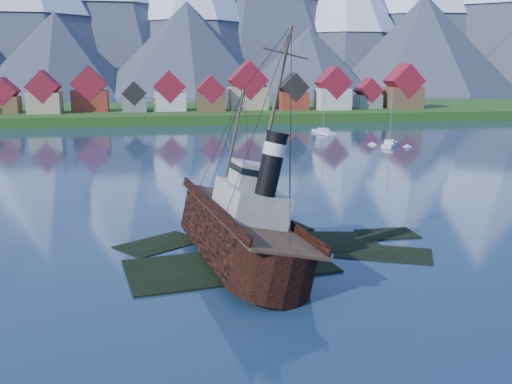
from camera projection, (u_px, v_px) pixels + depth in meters
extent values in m
plane|color=#1A3149|center=(258.00, 258.00, 53.24)|extent=(1400.00, 1400.00, 0.00)
cube|color=black|center=(230.00, 270.00, 50.84)|extent=(19.08, 11.42, 1.00)
cube|color=black|center=(308.00, 245.00, 58.25)|extent=(15.15, 9.76, 1.00)
cube|color=black|center=(261.00, 233.00, 62.31)|extent=(11.45, 9.06, 1.00)
cube|color=black|center=(383.00, 258.00, 54.54)|extent=(10.27, 8.34, 1.00)
cube|color=black|center=(160.00, 248.00, 57.46)|extent=(9.42, 8.68, 1.00)
cube|color=black|center=(387.00, 238.00, 60.84)|extent=(6.00, 4.00, 1.00)
cube|color=#183F12|center=(174.00, 116.00, 216.53)|extent=(600.00, 80.00, 3.20)
cube|color=#3F3D38|center=(179.00, 125.00, 180.03)|extent=(600.00, 2.50, 2.00)
cube|color=brown|center=(5.00, 105.00, 188.83)|extent=(9.00, 8.00, 5.50)
cube|color=maroon|center=(4.00, 91.00, 187.91)|extent=(9.16, 8.16, 9.16)
cube|color=tan|center=(45.00, 103.00, 188.17)|extent=(10.50, 9.00, 6.80)
cube|color=maroon|center=(44.00, 87.00, 187.06)|extent=(10.69, 9.18, 10.69)
cube|color=maroon|center=(90.00, 101.00, 196.43)|extent=(12.00, 8.50, 7.20)
cube|color=maroon|center=(89.00, 84.00, 195.22)|extent=(12.22, 8.67, 12.22)
cube|color=slate|center=(135.00, 105.00, 194.60)|extent=(8.00, 7.00, 4.80)
cube|color=black|center=(134.00, 93.00, 193.79)|extent=(8.15, 7.14, 8.15)
cube|color=beige|center=(170.00, 101.00, 199.49)|extent=(11.00, 9.50, 6.40)
cube|color=maroon|center=(169.00, 86.00, 198.40)|extent=(11.20, 9.69, 11.20)
cube|color=brown|center=(211.00, 103.00, 198.25)|extent=(9.50, 8.00, 5.80)
cube|color=maroon|center=(210.00, 89.00, 197.28)|extent=(9.67, 8.16, 9.67)
cube|color=tan|center=(248.00, 98.00, 205.36)|extent=(13.50, 10.00, 8.00)
cube|color=maroon|center=(248.00, 80.00, 204.00)|extent=(13.75, 10.20, 13.75)
cube|color=maroon|center=(293.00, 101.00, 205.57)|extent=(10.00, 8.50, 6.20)
cube|color=black|center=(293.00, 87.00, 204.54)|extent=(10.18, 8.67, 10.18)
cube|color=beige|center=(333.00, 99.00, 205.09)|extent=(11.50, 9.00, 7.50)
cube|color=maroon|center=(333.00, 83.00, 203.86)|extent=(11.71, 9.18, 11.71)
cube|color=slate|center=(368.00, 102.00, 211.92)|extent=(9.00, 7.50, 5.00)
cube|color=maroon|center=(368.00, 90.00, 211.05)|extent=(9.16, 7.65, 9.16)
cube|color=brown|center=(403.00, 98.00, 212.06)|extent=(12.50, 10.00, 7.80)
cube|color=maroon|center=(404.00, 81.00, 210.76)|extent=(12.73, 10.20, 12.73)
cone|color=#2D333D|center=(190.00, 7.00, 495.26)|extent=(170.00, 170.00, 145.00)
cone|color=#2D333D|center=(347.00, 20.00, 513.15)|extent=(150.00, 150.00, 125.00)
cone|color=#2D333D|center=(416.00, 0.00, 551.73)|extent=(200.00, 200.00, 170.00)
cone|color=#2D333D|center=(57.00, 55.00, 394.09)|extent=(120.00, 120.00, 58.00)
cone|color=#2D333D|center=(188.00, 49.00, 404.76)|extent=(136.00, 136.00, 66.00)
cone|color=#2D333D|center=(308.00, 61.00, 426.61)|extent=(110.00, 110.00, 50.00)
cone|color=#2D333D|center=(423.00, 45.00, 437.42)|extent=(150.00, 150.00, 75.00)
cube|color=black|center=(234.00, 236.00, 52.84)|extent=(6.61, 19.02, 3.96)
cone|color=black|center=(218.00, 205.00, 64.70)|extent=(6.61, 6.61, 6.61)
cylinder|color=black|center=(252.00, 271.00, 43.71)|extent=(6.61, 6.61, 3.96)
cube|color=#4C3826|center=(233.00, 214.00, 52.40)|extent=(6.47, 25.10, 0.24)
cube|color=black|center=(199.00, 211.00, 51.74)|extent=(0.19, 24.31, 0.85)
cube|color=black|center=(267.00, 208.00, 52.89)|extent=(0.19, 24.31, 0.85)
cube|color=#ADA89E|center=(236.00, 203.00, 50.75)|extent=(4.91, 8.02, 2.83)
cube|color=#ADA89E|center=(234.00, 174.00, 51.14)|extent=(3.40, 3.77, 2.08)
cylinder|color=black|center=(241.00, 163.00, 46.90)|extent=(1.79, 1.79, 5.28)
cylinder|color=silver|center=(241.00, 147.00, 46.62)|extent=(1.89, 1.89, 1.04)
cylinder|color=#473828|center=(222.00, 142.00, 58.44)|extent=(0.26, 0.26, 11.32)
cylinder|color=#473828|center=(236.00, 94.00, 47.81)|extent=(0.30, 0.30, 12.27)
cube|color=silver|center=(389.00, 146.00, 130.44)|extent=(6.82, 8.73, 1.27)
cube|color=silver|center=(390.00, 141.00, 130.23)|extent=(3.03, 3.19, 0.74)
cylinder|color=gray|center=(391.00, 119.00, 129.15)|extent=(0.15, 0.15, 10.98)
cube|color=silver|center=(323.00, 133.00, 156.29)|extent=(3.69, 10.70, 1.26)
cube|color=silver|center=(323.00, 129.00, 156.08)|extent=(2.60, 3.16, 0.73)
cylinder|color=gray|center=(324.00, 111.00, 155.01)|extent=(0.15, 0.15, 10.90)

